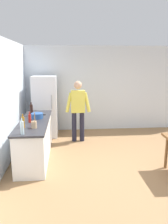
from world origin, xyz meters
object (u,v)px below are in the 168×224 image
object	(u,v)px
cooking_pot	(37,116)
bottle_sauce_red	(30,118)
utensil_jar	(34,124)
bottle_wine_dark	(31,110)
person	(78,107)
bottle_oil_amber	(23,122)
bottle_water_clear	(22,128)
refrigerator	(45,107)

from	to	relation	value
cooking_pot	bottle_sauce_red	bearing A→B (deg)	-107.07
utensil_jar	bottle_wine_dark	bearing A→B (deg)	101.05
person	cooking_pot	distance (m)	1.31
person	bottle_wine_dark	world-z (taller)	person
bottle_oil_amber	bottle_sauce_red	world-z (taller)	bottle_oil_amber
bottle_wine_dark	bottle_water_clear	bearing A→B (deg)	-88.31
utensil_jar	bottle_oil_amber	distance (m)	0.24
bottle_water_clear	refrigerator	bearing A→B (deg)	85.88
bottle_water_clear	bottle_oil_amber	xyz separation A→B (m)	(-0.06, 0.43, -0.01)
bottle_water_clear	bottle_sauce_red	xyz separation A→B (m)	(0.01, 0.81, -0.03)
person	cooking_pot	world-z (taller)	person
person	utensil_jar	distance (m)	1.91
cooking_pot	bottle_wine_dark	distance (m)	0.31
refrigerator	bottle_oil_amber	world-z (taller)	refrigerator
person	bottle_wine_dark	distance (m)	1.32
bottle_sauce_red	bottle_wine_dark	distance (m)	0.62
refrigerator	bottle_water_clear	xyz separation A→B (m)	(-0.18, -2.57, 0.13)
bottle_oil_amber	bottle_sauce_red	distance (m)	0.39
refrigerator	utensil_jar	size ratio (longest dim) A/B	5.62
bottle_oil_amber	bottle_wine_dark	bearing A→B (deg)	88.85
bottle_sauce_red	bottle_wine_dark	bearing A→B (deg)	94.89
cooking_pot	bottle_water_clear	distance (m)	1.19
refrigerator	person	bearing A→B (deg)	-30.23
utensil_jar	person	bearing A→B (deg)	59.43
utensil_jar	bottle_water_clear	world-z (taller)	utensil_jar
refrigerator	person	xyz separation A→B (m)	(0.95, -0.55, 0.08)
cooking_pot	bottle_sauce_red	distance (m)	0.39
bottle_oil_amber	bottle_wine_dark	world-z (taller)	bottle_wine_dark
refrigerator	utensil_jar	distance (m)	2.20
cooking_pot	bottle_wine_dark	bearing A→B (deg)	123.92
bottle_water_clear	bottle_wine_dark	xyz separation A→B (m)	(-0.04, 1.43, 0.02)
bottle_water_clear	bottle_oil_amber	distance (m)	0.44
cooking_pot	bottle_oil_amber	size ratio (longest dim) A/B	1.43
bottle_wine_dark	person	bearing A→B (deg)	26.37
cooking_pot	bottle_sauce_red	size ratio (longest dim) A/B	1.67
utensil_jar	bottle_wine_dark	size ratio (longest dim) A/B	0.94
bottle_water_clear	bottle_sauce_red	distance (m)	0.81
utensil_jar	cooking_pot	bearing A→B (deg)	92.84
bottle_wine_dark	bottle_sauce_red	bearing A→B (deg)	-85.11
person	bottle_water_clear	distance (m)	2.31
refrigerator	bottle_wine_dark	world-z (taller)	refrigerator
cooking_pot	utensil_jar	bearing A→B (deg)	-87.16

